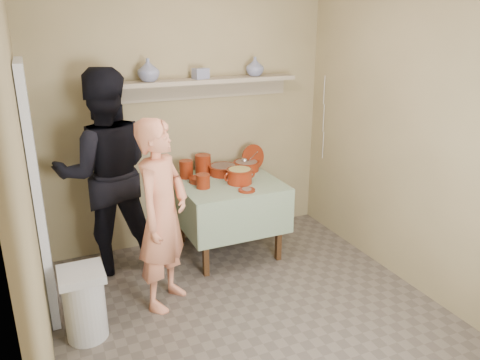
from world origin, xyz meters
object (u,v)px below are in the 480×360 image
person_cook (163,216)px  serving_table (228,192)px  cazuela_rice (240,175)px  person_helper (106,173)px  trash_bin (85,304)px

person_cook → serving_table: size_ratio=1.62×
person_cook → cazuela_rice: bearing=-15.8°
person_helper → cazuela_rice: 1.25m
serving_table → cazuela_rice: cazuela_rice is taller
person_helper → trash_bin: bearing=73.4°
person_helper → cazuela_rice: person_helper is taller
trash_bin → cazuela_rice: bearing=25.3°
cazuela_rice → serving_table: bearing=127.0°
person_helper → trash_bin: (-0.37, -1.02, -0.66)m
person_helper → serving_table: bearing=175.0°
serving_table → trash_bin: (-1.50, -0.86, -0.36)m
cazuela_rice → person_cook: bearing=-149.5°
trash_bin → serving_table: bearing=29.8°
person_cook → cazuela_rice: size_ratio=4.77×
trash_bin → person_helper: bearing=70.1°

